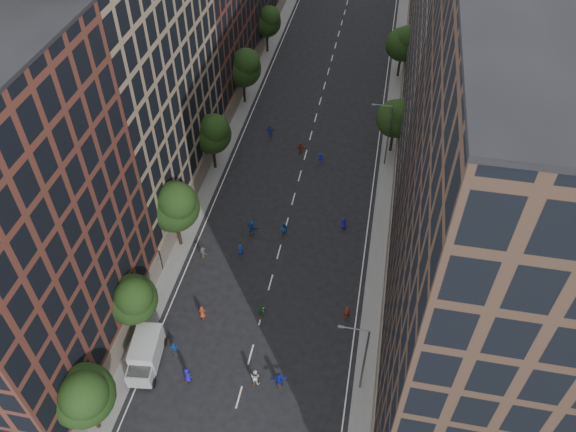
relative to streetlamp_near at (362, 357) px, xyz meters
The scene contains 34 objects.
ground 30.30m from the streetlamp_near, 110.32° to the left, with size 240.00×240.00×0.00m, color black.
sidewalk_left 42.27m from the streetlamp_near, 122.21° to the left, with size 4.00×105.00×0.15m, color slate.
sidewalk_right 35.90m from the streetlamp_near, 87.37° to the left, with size 4.00×105.00×0.15m, color slate.
bldg_left_a 30.99m from the streetlamp_near, behind, with size 14.00×22.00×30.00m, color #592C22.
bldg_left_b 39.13m from the streetlamp_near, 141.93° to the left, with size 14.00×26.00×34.00m, color #927C5F.
bldg_left_c 55.29m from the streetlamp_near, 122.56° to the left, with size 14.00×20.00×28.00m, color #592C22.
bldg_right_a 15.75m from the streetlamp_near, 19.17° to the left, with size 14.00×30.00×36.00m, color #443124.
bldg_right_b 35.03m from the streetlamp_near, 74.90° to the left, with size 14.00×28.00×33.00m, color #6E645A.
tree_left_0 22.89m from the streetlamp_near, 159.12° to the right, with size 5.20×5.20×8.83m.
tree_left_1 21.47m from the streetlamp_near, behind, with size 4.80×4.80×8.21m.
tree_left_2 25.48m from the streetlamp_near, 147.07° to the left, with size 5.60×5.60×9.45m.
tree_left_3 35.12m from the streetlamp_near, 127.52° to the left, with size 5.00×5.00×8.58m.
tree_left_4 48.78m from the streetlamp_near, 115.99° to the left, with size 5.40×5.40×9.08m.
tree_left_5 63.57m from the streetlamp_near, 109.66° to the left, with size 4.80×4.80×8.33m.
tree_right_a 35.87m from the streetlamp_near, 88.38° to the left, with size 5.00×5.00×8.39m.
tree_right_b 55.86m from the streetlamp_near, 88.95° to the left, with size 5.20×5.20×8.83m.
streetlamp_near is the anchor object (origin of this frame).
streetlamp_far 33.00m from the streetlamp_near, 90.00° to the left, with size 2.64×0.22×9.06m.
cargo_van 20.06m from the streetlamp_near, behind, with size 3.15×5.67×2.89m.
skater_0 16.11m from the streetlamp_near, behind, with size 0.88×0.57×1.79m, color #1B14A6.
skater_4 18.03m from the streetlamp_near, behind, with size 0.89×0.37×1.52m, color #164EB4.
skater_5 8.31m from the streetlamp_near, behind, with size 1.63×0.52×1.76m, color #1424A8.
skater_6 17.44m from the streetlamp_near, 163.39° to the left, with size 0.74×0.48×1.52m, color #AA361C.
skater_7 8.91m from the streetlamp_near, 103.91° to the left, with size 0.58×0.38×1.59m, color maroon.
skater_8 10.24m from the streetlamp_near, behind, with size 0.92×0.72×1.89m, color silver.
skater_9 22.77m from the streetlamp_near, 145.77° to the left, with size 0.97×0.56×1.51m, color #3B3C3F.
skater_10 12.73m from the streetlamp_near, 149.94° to the left, with size 1.01×0.42×1.72m, color #206B39.
skater_11 22.70m from the streetlamp_near, 129.01° to the left, with size 1.62×0.52×1.75m, color #1548AA.
skater_12 20.93m from the streetlamp_near, 100.39° to the left, with size 0.74×0.48×1.52m, color #181293.
skater_13 20.24m from the streetlamp_near, 136.75° to the left, with size 0.64×0.42×1.76m, color #1636B5.
skater_14 21.03m from the streetlamp_near, 120.18° to the left, with size 0.86×0.67×1.78m, color #154EB2.
skater_15 32.95m from the streetlamp_near, 104.46° to the left, with size 0.99×0.57×1.54m, color #1725BA.
skater_16 39.44m from the streetlamp_near, 113.81° to the left, with size 1.14×0.47×1.94m, color #153DB1.
skater_17 35.38m from the streetlamp_near, 108.45° to the left, with size 1.44×0.46×1.55m, color #A4381B.
Camera 1 is at (9.04, -14.55, 47.02)m, focal length 35.00 mm.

